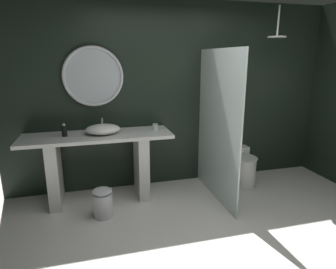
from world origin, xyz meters
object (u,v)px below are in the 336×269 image
object	(u,v)px
rain_shower_head	(277,34)
toilet	(240,168)
waste_bin	(103,202)
soap_dispenser	(64,131)
vessel_sink	(103,129)
tumbler_cup	(155,127)
round_wall_mirror	(93,77)

from	to	relation	value
rain_shower_head	toilet	size ratio (longest dim) A/B	0.72
toilet	waste_bin	world-z (taller)	toilet
soap_dispenser	toilet	world-z (taller)	soap_dispenser
toilet	waste_bin	distance (m)	2.06
vessel_sink	waste_bin	size ratio (longest dim) A/B	1.22
tumbler_cup	round_wall_mirror	world-z (taller)	round_wall_mirror
round_wall_mirror	toilet	world-z (taller)	round_wall_mirror
rain_shower_head	soap_dispenser	bearing A→B (deg)	178.02
vessel_sink	soap_dispenser	distance (m)	0.47
round_wall_mirror	toilet	bearing A→B (deg)	-9.49
tumbler_cup	rain_shower_head	world-z (taller)	rain_shower_head
vessel_sink	soap_dispenser	xyz separation A→B (m)	(-0.47, 0.01, 0.01)
tumbler_cup	waste_bin	xyz separation A→B (m)	(-0.76, -0.52, -0.75)
soap_dispenser	tumbler_cup	bearing A→B (deg)	1.69
vessel_sink	waste_bin	xyz separation A→B (m)	(-0.07, -0.48, -0.77)
round_wall_mirror	rain_shower_head	bearing A→B (deg)	-8.54
round_wall_mirror	rain_shower_head	world-z (taller)	rain_shower_head
soap_dispenser	rain_shower_head	world-z (taller)	rain_shower_head
vessel_sink	toilet	bearing A→B (deg)	-1.92
round_wall_mirror	toilet	xyz separation A→B (m)	(2.02, -0.34, -1.34)
soap_dispenser	rain_shower_head	size ratio (longest dim) A/B	0.39
toilet	round_wall_mirror	bearing A→B (deg)	170.51
rain_shower_head	waste_bin	bearing A→B (deg)	-170.92
rain_shower_head	waste_bin	xyz separation A→B (m)	(-2.42, -0.39, -1.95)
tumbler_cup	vessel_sink	bearing A→B (deg)	-176.65
vessel_sink	soap_dispenser	bearing A→B (deg)	179.22
waste_bin	round_wall_mirror	bearing A→B (deg)	90.38
soap_dispenser	rain_shower_head	distance (m)	3.05
soap_dispenser	toilet	xyz separation A→B (m)	(2.42, -0.07, -0.70)
tumbler_cup	soap_dispenser	xyz separation A→B (m)	(-1.16, -0.03, 0.03)
round_wall_mirror	vessel_sink	bearing A→B (deg)	-75.05
soap_dispenser	round_wall_mirror	xyz separation A→B (m)	(0.39, 0.27, 0.63)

